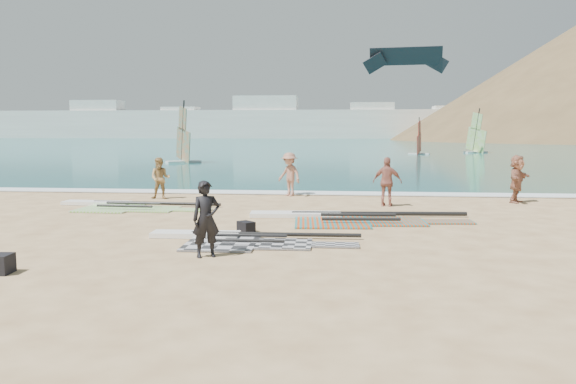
# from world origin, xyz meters

# --- Properties ---
(ground) EXTENTS (300.00, 300.00, 0.00)m
(ground) POSITION_xyz_m (0.00, 0.00, 0.00)
(ground) COLOR tan
(ground) RESTS_ON ground
(sea) EXTENTS (300.00, 240.00, 0.06)m
(sea) POSITION_xyz_m (0.00, 132.00, 0.00)
(sea) COLOR #0C5956
(sea) RESTS_ON ground
(surf_line) EXTENTS (300.00, 1.20, 0.04)m
(surf_line) POSITION_xyz_m (0.00, 12.30, 0.00)
(surf_line) COLOR white
(surf_line) RESTS_ON ground
(far_town) EXTENTS (160.00, 8.00, 12.00)m
(far_town) POSITION_xyz_m (-15.72, 150.00, 4.49)
(far_town) COLOR white
(far_town) RESTS_ON ground
(rig_grey) EXTENTS (5.11, 2.02, 0.20)m
(rig_grey) POSITION_xyz_m (-0.07, 2.36, 0.05)
(rig_grey) COLOR #232325
(rig_grey) RESTS_ON ground
(rig_green) EXTENTS (5.66, 2.34, 0.20)m
(rig_green) POSITION_xyz_m (-4.97, 7.67, 0.05)
(rig_green) COLOR #75D52E
(rig_green) RESTS_ON ground
(rig_orange) EXTENTS (6.52, 2.63, 0.21)m
(rig_orange) POSITION_xyz_m (2.42, 5.83, 0.05)
(rig_orange) COLOR #F23F05
(rig_orange) RESTS_ON ground
(gear_bag_far) EXTENTS (0.52, 0.53, 0.26)m
(gear_bag_far) POSITION_xyz_m (0.01, 3.64, 0.13)
(gear_bag_far) COLOR black
(gear_bag_far) RESTS_ON ground
(person_wetsuit) EXTENTS (0.69, 0.60, 1.59)m
(person_wetsuit) POSITION_xyz_m (-0.30, 0.69, 0.79)
(person_wetsuit) COLOR black
(person_wetsuit) RESTS_ON ground
(beachgoer_left) EXTENTS (0.80, 0.65, 1.57)m
(beachgoer_left) POSITION_xyz_m (-4.41, 10.06, 0.79)
(beachgoer_left) COLOR #AC864E
(beachgoer_left) RESTS_ON ground
(beachgoer_mid) EXTENTS (1.26, 1.20, 1.72)m
(beachgoer_mid) POSITION_xyz_m (0.36, 11.50, 0.86)
(beachgoer_mid) COLOR #A66F5A
(beachgoer_mid) RESTS_ON ground
(beachgoer_back) EXTENTS (1.05, 0.61, 1.69)m
(beachgoer_back) POSITION_xyz_m (3.98, 8.85, 0.84)
(beachgoer_back) COLOR #AB6655
(beachgoer_back) RESTS_ON ground
(beachgoer_right) EXTENTS (1.27, 1.62, 1.72)m
(beachgoer_right) POSITION_xyz_m (8.68, 10.28, 0.86)
(beachgoer_right) COLOR #AB6D51
(beachgoer_right) RESTS_ON ground
(windsurfer_left) EXTENTS (2.63, 2.70, 4.89)m
(windsurfer_left) POSITION_xyz_m (-9.98, 32.21, 1.39)
(windsurfer_left) COLOR white
(windsurfer_left) RESTS_ON ground
(windsurfer_centre) EXTENTS (2.22, 2.52, 3.90)m
(windsurfer_centre) POSITION_xyz_m (10.23, 49.21, 1.17)
(windsurfer_centre) COLOR white
(windsurfer_centre) RESTS_ON ground
(windsurfer_right) EXTENTS (2.79, 3.01, 4.98)m
(windsurfer_right) POSITION_xyz_m (16.96, 53.52, 1.40)
(windsurfer_right) COLOR white
(windsurfer_right) RESTS_ON ground
(kitesurf_kite) EXTENTS (8.77, 1.83, 2.72)m
(kitesurf_kite) POSITION_xyz_m (8.71, 49.68, 9.95)
(kitesurf_kite) COLOR black
(kitesurf_kite) RESTS_ON ground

